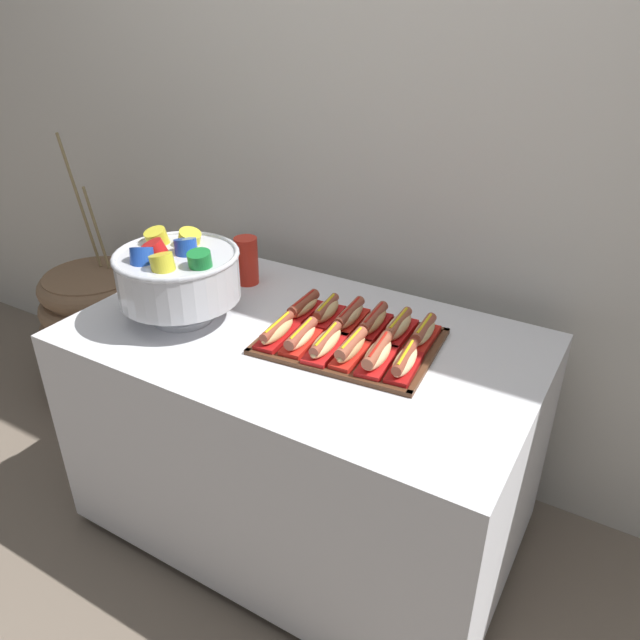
# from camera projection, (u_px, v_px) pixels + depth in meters

# --- Properties ---
(ground_plane) EXTENTS (10.00, 10.00, 0.00)m
(ground_plane) POSITION_uv_depth(u_px,v_px,m) (305.00, 521.00, 2.14)
(ground_plane) COLOR #7A6B5B
(back_wall) EXTENTS (6.00, 0.10, 2.60)m
(back_wall) POSITION_uv_depth(u_px,v_px,m) (394.00, 107.00, 1.94)
(back_wall) COLOR silver
(back_wall) RESTS_ON ground_plane
(buffet_table) EXTENTS (1.35, 0.81, 0.75)m
(buffet_table) POSITION_uv_depth(u_px,v_px,m) (304.00, 432.00, 1.95)
(buffet_table) COLOR silver
(buffet_table) RESTS_ON ground_plane
(floor_vase) EXTENTS (0.54, 0.54, 1.14)m
(floor_vase) POSITION_uv_depth(u_px,v_px,m) (103.00, 335.00, 2.72)
(floor_vase) COLOR brown
(floor_vase) RESTS_ON ground_plane
(serving_tray) EXTENTS (0.51, 0.40, 0.01)m
(serving_tray) POSITION_uv_depth(u_px,v_px,m) (350.00, 342.00, 1.74)
(serving_tray) COLOR #56331E
(serving_tray) RESTS_ON buffet_table
(hot_dog_0) EXTENTS (0.08, 0.17, 0.06)m
(hot_dog_0) POSITION_uv_depth(u_px,v_px,m) (277.00, 332.00, 1.73)
(hot_dog_0) COLOR #B21414
(hot_dog_0) RESTS_ON serving_tray
(hot_dog_1) EXTENTS (0.08, 0.17, 0.06)m
(hot_dog_1) POSITION_uv_depth(u_px,v_px,m) (301.00, 338.00, 1.70)
(hot_dog_1) COLOR red
(hot_dog_1) RESTS_ON serving_tray
(hot_dog_2) EXTENTS (0.09, 0.19, 0.06)m
(hot_dog_2) POSITION_uv_depth(u_px,v_px,m) (326.00, 344.00, 1.67)
(hot_dog_2) COLOR red
(hot_dog_2) RESTS_ON serving_tray
(hot_dog_3) EXTENTS (0.07, 0.17, 0.07)m
(hot_dog_3) POSITION_uv_depth(u_px,v_px,m) (351.00, 348.00, 1.64)
(hot_dog_3) COLOR red
(hot_dog_3) RESTS_ON serving_tray
(hot_dog_4) EXTENTS (0.09, 0.18, 0.07)m
(hot_dog_4) POSITION_uv_depth(u_px,v_px,m) (377.00, 355.00, 1.61)
(hot_dog_4) COLOR red
(hot_dog_4) RESTS_ON serving_tray
(hot_dog_5) EXTENTS (0.08, 0.17, 0.06)m
(hot_dog_5) POSITION_uv_depth(u_px,v_px,m) (405.00, 362.00, 1.58)
(hot_dog_5) COLOR #B21414
(hot_dog_5) RESTS_ON serving_tray
(hot_dog_6) EXTENTS (0.07, 0.16, 0.06)m
(hot_dog_6) POSITION_uv_depth(u_px,v_px,m) (304.00, 307.00, 1.86)
(hot_dog_6) COLOR red
(hot_dog_6) RESTS_ON serving_tray
(hot_dog_7) EXTENTS (0.09, 0.16, 0.06)m
(hot_dog_7) POSITION_uv_depth(u_px,v_px,m) (326.00, 312.00, 1.83)
(hot_dog_7) COLOR red
(hot_dog_7) RESTS_ON serving_tray
(hot_dog_8) EXTENTS (0.08, 0.18, 0.06)m
(hot_dog_8) POSITION_uv_depth(u_px,v_px,m) (349.00, 317.00, 1.80)
(hot_dog_8) COLOR red
(hot_dog_8) RESTS_ON serving_tray
(hot_dog_9) EXTENTS (0.08, 0.18, 0.06)m
(hot_dog_9) POSITION_uv_depth(u_px,v_px,m) (373.00, 322.00, 1.77)
(hot_dog_9) COLOR #B21414
(hot_dog_9) RESTS_ON serving_tray
(hot_dog_10) EXTENTS (0.08, 0.18, 0.06)m
(hot_dog_10) POSITION_uv_depth(u_px,v_px,m) (398.00, 328.00, 1.74)
(hot_dog_10) COLOR red
(hot_dog_10) RESTS_ON serving_tray
(hot_dog_11) EXTENTS (0.07, 0.17, 0.06)m
(hot_dog_11) POSITION_uv_depth(u_px,v_px,m) (423.00, 333.00, 1.71)
(hot_dog_11) COLOR red
(hot_dog_11) RESTS_ON serving_tray
(punch_bowl) EXTENTS (0.37, 0.37, 0.26)m
(punch_bowl) POSITION_uv_depth(u_px,v_px,m) (178.00, 274.00, 1.80)
(punch_bowl) COLOR silver
(punch_bowl) RESTS_ON buffet_table
(cup_stack) EXTENTS (0.08, 0.08, 0.16)m
(cup_stack) POSITION_uv_depth(u_px,v_px,m) (247.00, 261.00, 2.05)
(cup_stack) COLOR red
(cup_stack) RESTS_ON buffet_table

